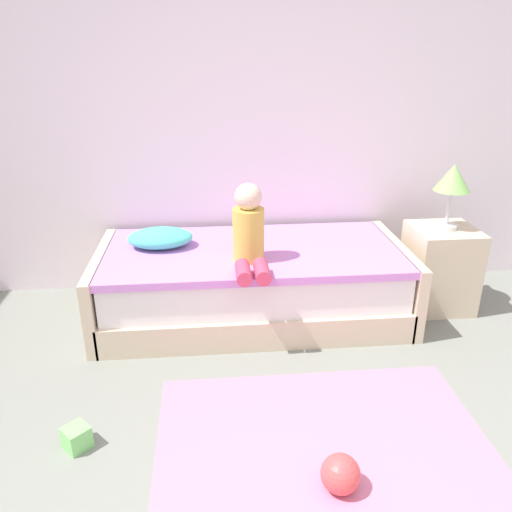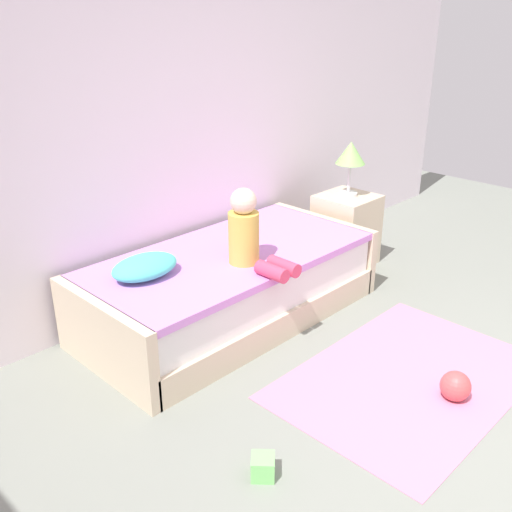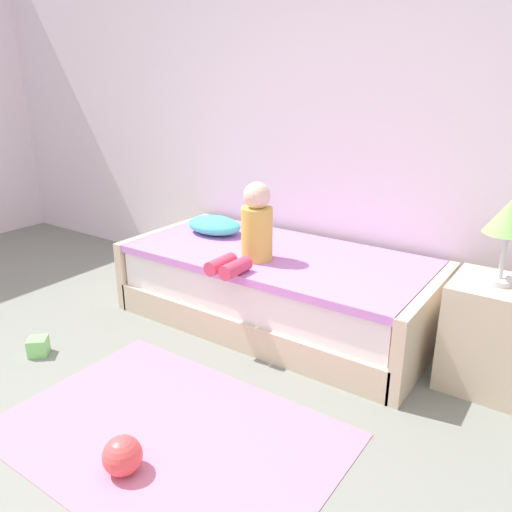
# 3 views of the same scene
# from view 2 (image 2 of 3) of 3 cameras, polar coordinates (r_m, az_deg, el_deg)

# --- Properties ---
(ground_plane) EXTENTS (9.20, 9.20, 0.00)m
(ground_plane) POSITION_cam_2_polar(r_m,az_deg,el_deg) (3.26, 23.30, -17.80)
(ground_plane) COLOR gray
(wall_rear) EXTENTS (7.20, 0.10, 2.90)m
(wall_rear) POSITION_cam_2_polar(r_m,az_deg,el_deg) (4.14, -9.06, 14.74)
(wall_rear) COLOR white
(wall_rear) RESTS_ON ground
(bed) EXTENTS (2.11, 1.00, 0.50)m
(bed) POSITION_cam_2_polar(r_m,az_deg,el_deg) (4.07, -2.52, -2.96)
(bed) COLOR beige
(bed) RESTS_ON ground
(nightstand) EXTENTS (0.44, 0.44, 0.60)m
(nightstand) POSITION_cam_2_polar(r_m,az_deg,el_deg) (5.00, 8.76, 2.56)
(nightstand) COLOR beige
(nightstand) RESTS_ON ground
(table_lamp) EXTENTS (0.24, 0.24, 0.45)m
(table_lamp) POSITION_cam_2_polar(r_m,az_deg,el_deg) (4.81, 9.23, 9.67)
(table_lamp) COLOR silver
(table_lamp) RESTS_ON nightstand
(child_figure) EXTENTS (0.20, 0.51, 0.50)m
(child_figure) POSITION_cam_2_polar(r_m,az_deg,el_deg) (3.71, -0.69, 2.10)
(child_figure) COLOR gold
(child_figure) RESTS_ON bed
(pillow) EXTENTS (0.44, 0.30, 0.13)m
(pillow) POSITION_cam_2_polar(r_m,az_deg,el_deg) (3.66, -10.81, -1.03)
(pillow) COLOR #4CCCBC
(pillow) RESTS_ON bed
(toy_ball) EXTENTS (0.17, 0.17, 0.17)m
(toy_ball) POSITION_cam_2_polar(r_m,az_deg,el_deg) (3.52, 18.91, -11.94)
(toy_ball) COLOR #E54C4C
(toy_ball) RESTS_ON ground
(area_rug) EXTENTS (1.60, 1.10, 0.01)m
(area_rug) POSITION_cam_2_polar(r_m,az_deg,el_deg) (3.66, 14.66, -11.47)
(area_rug) COLOR pink
(area_rug) RESTS_ON ground
(toy_block) EXTENTS (0.16, 0.16, 0.11)m
(toy_block) POSITION_cam_2_polar(r_m,az_deg,el_deg) (2.91, 0.68, -19.91)
(toy_block) COLOR #7FD872
(toy_block) RESTS_ON ground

